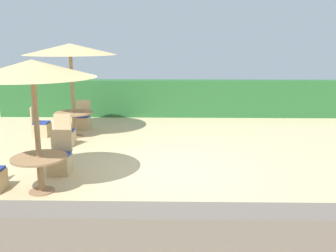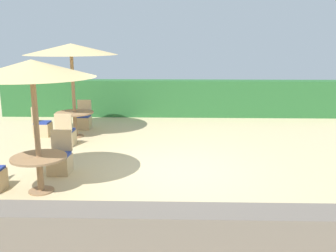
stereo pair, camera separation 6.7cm
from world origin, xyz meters
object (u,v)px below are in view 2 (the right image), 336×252
Objects in this scene: round_table_back_left at (75,117)px; patio_chair_front_left_north at (60,162)px; patio_chair_back_left_north at (84,121)px; patio_chair_back_left_west at (42,128)px; parasol_front_left at (32,69)px; parasol_back_left at (71,50)px; patio_chair_back_left_south at (66,136)px; round_table_front_left at (39,164)px.

round_table_back_left is 3.25m from patio_chair_front_left_north.
patio_chair_back_left_west is at bearing 45.97° from patio_chair_back_left_north.
parasol_back_left is at bearing 96.38° from parasol_front_left.
patio_chair_back_left_north is (1.01, 1.04, 0.00)m from patio_chair_back_left_west.
patio_chair_back_left_north is 4.30m from patio_chair_front_left_north.
patio_chair_front_left_north is at bearing -76.75° from patio_chair_back_left_south.
patio_chair_back_left_north is at bearing -82.69° from patio_chair_front_left_north.
round_table_back_left is at bearing 91.12° from patio_chair_back_left_north.
round_table_front_left is at bearing -83.62° from parasol_back_left.
parasol_front_left is 2.31m from patio_chair_front_left_north.
patio_chair_front_left_north is at bearing 97.31° from patio_chair_back_left_north.
round_table_back_left is at bearing -80.62° from patio_chair_front_left_north.
patio_chair_back_left_west is 1.00× the size of patio_chair_back_left_north.
parasol_back_left is 2.52m from patio_chair_back_left_south.
patio_chair_back_left_west reaches higher than round_table_back_left.
round_table_back_left is 4.24m from round_table_front_left.
parasol_back_left is 3.98m from patio_chair_front_left_north.
round_table_back_left is 1.20× the size of patio_chair_back_left_south.
parasol_front_left is (0.47, -3.25, 2.07)m from patio_chair_back_left_south.
round_table_front_left is (0.47, -3.25, 0.29)m from patio_chair_back_left_south.
parasol_back_left is 2.97× the size of patio_chair_back_left_west.
parasol_back_left is 4.25m from parasol_front_left.
patio_chair_back_left_south reaches higher than round_table_front_left.
patio_chair_back_left_south is 1.00× the size of patio_chair_back_left_north.
patio_chair_front_left_north is (0.53, -3.18, -2.33)m from parasol_back_left.
patio_chair_back_left_north is 5.33m from round_table_front_left.
parasol_back_left is at bearing -80.62° from patio_chair_front_left_north.
parasol_back_left is 2.57m from patio_chair_back_left_north.
parasol_front_left is 2.42× the size of round_table_front_left.
parasol_back_left reaches higher than patio_chair_back_left_south.
patio_chair_back_left_north is at bearing 135.97° from patio_chair_back_left_west.
patio_chair_back_left_south and patio_chair_back_left_north have the same top height.
parasol_back_left is at bearing 90.00° from round_table_back_left.
parasol_back_left is 2.66× the size of round_table_front_left.
patio_chair_back_left_west is (-1.03, 0.04, -2.33)m from parasol_back_left.
patio_chair_back_left_west and patio_chair_back_left_north have the same top height.
parasol_front_left is at bearing -83.62° from parasol_back_left.
round_table_front_left is 1.07m from patio_chair_front_left_north.
round_table_front_left is 1.12× the size of patio_chair_front_left_north.
round_table_back_left is 0.44× the size of parasol_front_left.
patio_chair_front_left_north is at bearing 86.97° from round_table_front_left.
parasol_front_left reaches higher than patio_chair_back_left_south.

